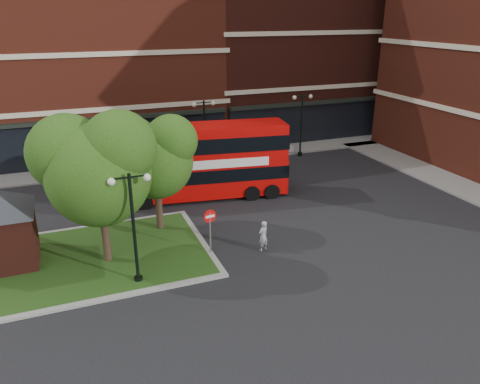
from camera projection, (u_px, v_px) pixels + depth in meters
name	position (u px, v px, depth m)	size (l,w,h in m)	color
ground	(257.00, 262.00, 21.95)	(120.00, 120.00, 0.00)	black
pavement_far	(173.00, 162.00, 36.25)	(44.00, 3.00, 0.12)	slate
terrace_far_left	(49.00, 64.00, 37.54)	(26.00, 12.00, 14.00)	maroon
terrace_far_right	(294.00, 44.00, 44.62)	(18.00, 12.00, 16.00)	#471911
traffic_island	(74.00, 262.00, 21.82)	(12.60, 7.60, 0.15)	gray
tree_island_west	(95.00, 164.00, 20.21)	(5.40, 4.71, 7.21)	#2D2116
tree_island_east	(154.00, 154.00, 23.59)	(4.46, 3.90, 6.29)	#2D2116
lamp_island	(133.00, 223.00, 19.23)	(1.72, 0.36, 5.00)	black
lamp_far_left	(204.00, 130.00, 34.19)	(1.72, 0.36, 5.00)	black
lamp_far_right	(301.00, 121.00, 36.89)	(1.72, 0.36, 5.00)	black
bus	(201.00, 157.00, 28.61)	(10.81, 3.96, 4.04)	#B90807
woman	(263.00, 236.00, 22.75)	(0.56, 0.37, 1.55)	gray
car_silver	(185.00, 158.00, 34.71)	(1.77, 4.39, 1.50)	#B7B8BF
car_white	(269.00, 146.00, 38.25)	(1.36, 3.89, 1.28)	white
no_entry_sign	(210.00, 223.00, 22.04)	(0.64, 0.15, 2.33)	slate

